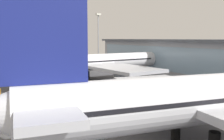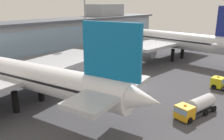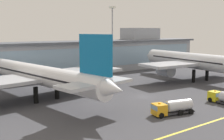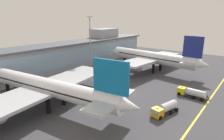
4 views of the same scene
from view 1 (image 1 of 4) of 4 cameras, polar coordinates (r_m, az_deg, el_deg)
ground_plane at (r=53.99m, az=-9.11°, el=-7.21°), size 182.32×182.32×0.00m
airliner_near_left at (r=78.35m, az=-4.24°, el=1.58°), size 50.13×57.20×16.15m
airliner_near_right at (r=31.06m, az=21.89°, el=-5.82°), size 39.59×51.81×17.74m
apron_light_mast_centre at (r=110.30m, az=-2.99°, el=8.00°), size 1.80×1.80×23.29m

